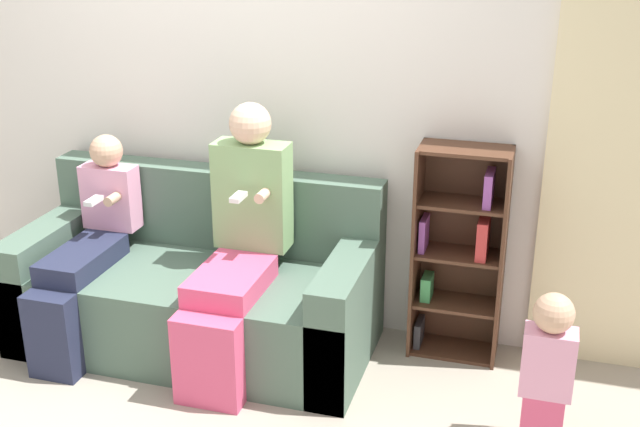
{
  "coord_description": "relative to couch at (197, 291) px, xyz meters",
  "views": [
    {
      "loc": [
        1.65,
        -2.95,
        2.22
      ],
      "look_at": [
        0.6,
        0.57,
        0.8
      ],
      "focal_mm": 45.0,
      "sensor_mm": 36.0,
      "label": 1
    }
  ],
  "objects": [
    {
      "name": "ground_plane",
      "position": [
        0.06,
        -0.52,
        -0.3
      ],
      "size": [
        14.0,
        14.0,
        0.0
      ],
      "primitive_type": "plane",
      "color": "#9E9384"
    },
    {
      "name": "back_wall",
      "position": [
        0.06,
        0.46,
        0.98
      ],
      "size": [
        10.0,
        0.06,
        2.55
      ],
      "color": "silver",
      "rests_on": "ground_plane"
    },
    {
      "name": "child_seated",
      "position": [
        -0.55,
        -0.15,
        0.25
      ],
      "size": [
        0.3,
        0.8,
        1.08
      ],
      "color": "#232842",
      "rests_on": "ground_plane"
    },
    {
      "name": "couch",
      "position": [
        0.0,
        0.0,
        0.0
      ],
      "size": [
        1.86,
        0.85,
        0.89
      ],
      "color": "#4C6656",
      "rests_on": "ground_plane"
    },
    {
      "name": "curtain_panel",
      "position": [
        1.98,
        0.41,
        0.75
      ],
      "size": [
        0.58,
        0.04,
        2.1
      ],
      "color": "beige",
      "rests_on": "ground_plane"
    },
    {
      "name": "toddler_standing",
      "position": [
        1.8,
        -0.37,
        0.08
      ],
      "size": [
        0.22,
        0.17,
        0.72
      ],
      "color": "#DB4C75",
      "rests_on": "ground_plane"
    },
    {
      "name": "bookshelf",
      "position": [
        1.33,
        0.32,
        0.27
      ],
      "size": [
        0.45,
        0.27,
        1.12
      ],
      "color": "#4C2D1E",
      "rests_on": "ground_plane"
    },
    {
      "name": "adult_seated",
      "position": [
        0.29,
        -0.09,
        0.38
      ],
      "size": [
        0.38,
        0.8,
        1.31
      ],
      "color": "#DB4C75",
      "rests_on": "ground_plane"
    }
  ]
}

